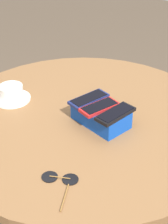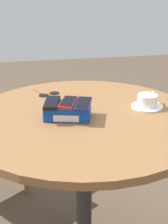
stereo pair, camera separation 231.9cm
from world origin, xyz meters
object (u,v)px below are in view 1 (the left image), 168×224
Objects in this scene: phone_navy at (89,99)px; saucer at (12,99)px; phone_red at (99,107)px; phone_black at (116,114)px; sunglasses at (60,180)px; phone_box at (101,116)px; round_table at (84,147)px; coffee_cup at (10,92)px.

phone_navy is 0.31m from saucer.
phone_navy is (0.06, -0.02, -0.00)m from phone_red.
phone_red is 0.06m from phone_navy.
sunglasses is (0.01, 0.29, -0.06)m from phone_black.
sunglasses is at bearing 100.67° from phone_red.
phone_navy is (0.06, -0.02, 0.04)m from phone_box.
phone_red is at bearing -79.33° from sunglasses.
round_table is 6.44× the size of phone_navy.
saucer is (0.42, 0.04, -0.06)m from phone_black.
phone_box is at bearing -121.95° from phone_red.
phone_black reaches higher than sunglasses.
sunglasses is (-0.12, 0.30, 0.13)m from round_table.
phone_box is 0.04m from phone_red.
phone_box reaches higher than saucer.
phone_navy reaches higher than saucer.
phone_box reaches higher than round_table.
phone_black is 1.11× the size of sunglasses.
coffee_cup is (0.42, 0.04, -0.03)m from phone_black.
sunglasses is (-0.06, 0.30, -0.06)m from phone_red.
phone_red is at bearing -172.50° from coffee_cup.
coffee_cup is at bearing -31.27° from sunglasses.
round_table is at bearing 71.19° from phone_navy.
phone_box is at bearing -171.79° from coffee_cup.
phone_box is 2.00× the size of coffee_cup.
phone_red is 0.36m from saucer.
phone_red is at bearing 175.44° from round_table.
phone_navy is (0.12, -0.03, -0.00)m from phone_black.
sunglasses is (-0.11, 0.32, -0.06)m from phone_navy.
phone_red reaches higher than sunglasses.
phone_red and phone_navy have the same top height.
saucer is 0.48m from sunglasses.
phone_red is at bearing 58.05° from phone_box.
phone_box is 0.31m from sunglasses.
saucer is at bearing -138.00° from coffee_cup.
phone_box reaches higher than sunglasses.
saucer is (0.30, 0.07, -0.06)m from phone_navy.
phone_black is (-0.06, 0.01, 0.04)m from phone_box.
phone_box is 0.36m from saucer.
coffee_cup is 0.48m from sunglasses.
phone_red is 0.31m from sunglasses.
phone_navy is 0.31m from coffee_cup.
saucer is at bearing 13.25° from phone_navy.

